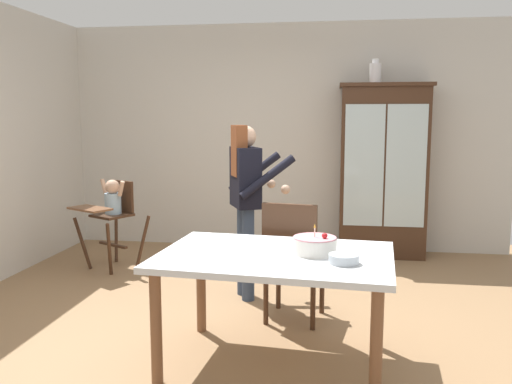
{
  "coord_description": "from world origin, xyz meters",
  "views": [
    {
      "loc": [
        0.63,
        -3.87,
        1.6
      ],
      "look_at": [
        -0.05,
        0.7,
        0.95
      ],
      "focal_mm": 37.57,
      "sensor_mm": 36.0,
      "label": 1
    }
  ],
  "objects": [
    {
      "name": "ceramic_vase",
      "position": [
        1.05,
        2.37,
        2.09
      ],
      "size": [
        0.13,
        0.13,
        0.27
      ],
      "color": "white",
      "rests_on": "china_cabinet"
    },
    {
      "name": "serving_bowl",
      "position": [
        0.69,
        -0.75,
        0.77
      ],
      "size": [
        0.18,
        0.18,
        0.05
      ],
      "primitive_type": "cylinder",
      "color": "#B2BCC6",
      "rests_on": "dining_table"
    },
    {
      "name": "adult_person",
      "position": [
        -0.14,
        0.69,
        0.97
      ],
      "size": [
        0.64,
        0.63,
        1.53
      ],
      "rotation": [
        0.0,
        0.0,
        2.0
      ],
      "color": "#33425B",
      "rests_on": "ground_plane"
    },
    {
      "name": "birthday_cake",
      "position": [
        0.51,
        -0.54,
        0.79
      ],
      "size": [
        0.28,
        0.28,
        0.19
      ],
      "color": "white",
      "rests_on": "dining_table"
    },
    {
      "name": "china_cabinet",
      "position": [
        1.16,
        2.37,
        0.99
      ],
      "size": [
        1.02,
        0.48,
        1.97
      ],
      "color": "#422819",
      "rests_on": "ground_plane"
    },
    {
      "name": "dining_chair_far_side",
      "position": [
        0.31,
        0.14,
        0.56
      ],
      "size": [
        0.5,
        0.5,
        0.96
      ],
      "rotation": [
        0.0,
        0.0,
        2.98
      ],
      "color": "#422819",
      "rests_on": "ground_plane"
    },
    {
      "name": "ground_plane",
      "position": [
        0.0,
        0.0,
        0.0
      ],
      "size": [
        6.24,
        6.24,
        0.0
      ],
      "primitive_type": "plane",
      "color": "#93704C"
    },
    {
      "name": "dining_table",
      "position": [
        0.26,
        -0.58,
        0.65
      ],
      "size": [
        1.54,
        1.12,
        0.74
      ],
      "color": "silver",
      "rests_on": "ground_plane"
    },
    {
      "name": "wall_back",
      "position": [
        0.0,
        2.63,
        1.35
      ],
      "size": [
        5.32,
        0.06,
        2.7
      ],
      "primitive_type": "cube",
      "color": "beige",
      "rests_on": "ground_plane"
    },
    {
      "name": "high_chair_with_toddler",
      "position": [
        -1.69,
        1.39,
        0.65
      ],
      "size": [
        0.78,
        0.84,
        0.95
      ],
      "rotation": [
        0.0,
        0.0,
        -0.49
      ],
      "color": "#422819",
      "rests_on": "ground_plane"
    }
  ]
}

